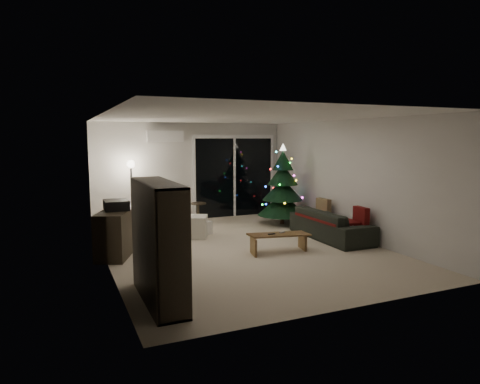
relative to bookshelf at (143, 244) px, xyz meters
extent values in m
plane|color=beige|center=(2.25, 2.05, -0.78)|extent=(6.50, 6.50, 0.00)
plane|color=white|center=(2.25, 2.05, 1.72)|extent=(6.50, 6.50, 0.00)
cube|color=silver|center=(2.25, 5.30, 0.47)|extent=(5.00, 0.02, 2.50)
cube|color=silver|center=(2.25, -1.20, 0.47)|extent=(5.00, 0.02, 2.50)
cube|color=silver|center=(-0.25, 2.05, 0.47)|extent=(0.02, 6.50, 2.50)
cube|color=silver|center=(4.75, 2.05, 0.47)|extent=(0.02, 6.50, 2.50)
cube|color=black|center=(3.45, 5.28, 0.27)|extent=(2.20, 0.02, 2.10)
cube|color=white|center=(1.55, 5.18, 1.37)|extent=(0.90, 0.22, 0.28)
cube|color=#3F3833|center=(3.45, 5.80, -0.83)|extent=(2.60, 1.00, 0.10)
cube|color=white|center=(3.45, 6.20, -0.28)|extent=(2.20, 0.06, 1.00)
cube|color=black|center=(0.00, 2.53, -0.37)|extent=(0.96, 1.41, 0.82)
cube|color=black|center=(0.00, 2.53, 0.13)|extent=(0.42, 0.49, 0.18)
imported|color=#4B3523|center=(0.41, 4.14, -0.42)|extent=(0.87, 0.89, 0.72)
cube|color=silver|center=(1.69, 3.26, -0.55)|extent=(0.68, 0.68, 0.46)
cube|color=white|center=(0.87, 2.05, -0.62)|extent=(0.52, 0.44, 0.32)
cube|color=white|center=(1.90, 3.45, -0.64)|extent=(0.51, 0.47, 0.29)
cylinder|color=black|center=(2.25, 4.74, -0.53)|extent=(0.43, 0.43, 0.51)
cylinder|color=black|center=(0.66, 4.89, -0.02)|extent=(0.24, 0.24, 1.52)
imported|color=black|center=(4.30, 2.02, -0.48)|extent=(0.84, 2.10, 0.61)
cube|color=maroon|center=(4.20, 2.02, -0.34)|extent=(0.65, 1.50, 0.05)
cube|color=#7C6D4F|center=(4.55, 2.67, -0.23)|extent=(0.15, 0.41, 0.40)
cube|color=maroon|center=(4.55, 1.37, -0.23)|extent=(0.15, 0.41, 0.40)
cube|color=black|center=(2.62, 1.50, -0.42)|extent=(0.14, 0.04, 0.02)
cube|color=slate|center=(2.87, 1.55, -0.42)|extent=(0.13, 0.08, 0.02)
cone|color=#12391F|center=(4.11, 3.79, 0.21)|extent=(1.40, 1.40, 1.97)
camera|label=1|loc=(-0.98, -5.33, 1.32)|focal=32.00mm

